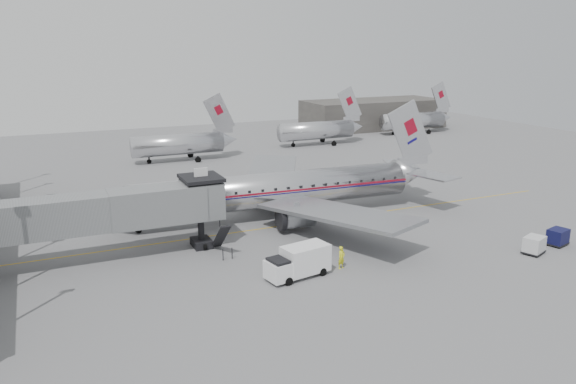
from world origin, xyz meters
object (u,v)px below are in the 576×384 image
service_van (298,261)px  ramp_worker (341,257)px  airliner (280,189)px  baggage_cart_navy (558,237)px  baggage_cart_white (534,245)px

service_van → ramp_worker: size_ratio=2.90×
airliner → ramp_worker: airliner is taller
airliner → baggage_cart_navy: (19.25, -18.29, -2.15)m
airliner → service_van: 15.97m
service_van → baggage_cart_white: size_ratio=2.31×
airliner → baggage_cart_white: airliner is taller
airliner → service_van: airliner is taller
service_van → baggage_cart_navy: 24.54m
service_van → ramp_worker: service_van is taller
airliner → service_van: (-5.07, -15.05, -1.67)m
ramp_worker → service_van: bearing=161.5°
airliner → baggage_cart_white: 24.66m
service_van → baggage_cart_white: 21.06m
baggage_cart_white → ramp_worker: 17.27m
baggage_cart_navy → service_van: bearing=157.6°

